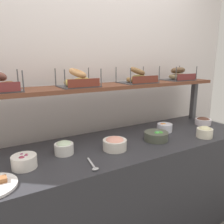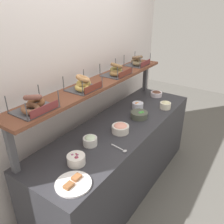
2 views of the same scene
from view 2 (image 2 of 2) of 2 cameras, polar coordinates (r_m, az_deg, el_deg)
The scene contains 19 objects.
ground_plane at distance 2.96m, azimuth 1.89°, elevation -17.60°, with size 8.00×8.00×0.00m, color #595651.
back_wall at distance 2.62m, azimuth -8.01°, elevation 7.00°, with size 3.49×0.06×2.40m, color silver.
deli_counter at distance 2.68m, azimuth 2.03°, elevation -11.01°, with size 2.29×0.70×0.85m, color #2D2D33.
shelf_riser_left at distance 1.86m, azimuth -23.68°, elevation -8.61°, with size 0.05×0.05×0.40m, color #4C4C51.
shelf_riser_right at distance 3.38m, azimuth 8.27°, elevation 8.68°, with size 0.05×0.05×0.40m, color #4C4C51.
upper_shelf at distance 2.42m, azimuth -3.10°, elevation 7.31°, with size 2.25×0.32×0.03m, color brown.
bowl_lox_spread at distance 2.29m, azimuth 2.10°, elevation -4.02°, with size 0.17×0.17×0.09m.
bowl_scallion_spread at distance 2.11m, azimuth -5.46°, elevation -7.02°, with size 0.13×0.13×0.10m.
bowl_potato_salad at distance 2.86m, azimuth 13.14°, elevation 1.76°, with size 0.13×0.13×0.10m.
bowl_veggie_mix at distance 2.59m, azimuth 6.79°, elevation -0.67°, with size 0.19×0.19×0.08m.
bowl_chocolate_spread at distance 3.22m, azimuth 10.96°, elevation 4.51°, with size 0.16×0.16×0.07m.
bowl_beet_salad at distance 1.90m, azimuth -8.90°, elevation -11.53°, with size 0.15×0.15×0.09m.
bowl_fruit_salad at distance 2.82m, azimuth 6.38°, elevation 1.67°, with size 0.14×0.14×0.08m.
serving_plate_white at distance 1.74m, azimuth -9.59°, elevation -17.09°, with size 0.26×0.26×0.04m.
serving_spoon_near_plate at distance 2.05m, azimuth 2.35°, elevation -9.24°, with size 0.05×0.18×0.01m.
bagel_basket_cinnamon_raisin at distance 1.84m, azimuth -18.82°, elevation 1.79°, with size 0.31×0.24×0.15m.
bagel_basket_sesame at distance 2.19m, azimuth -7.11°, elevation 6.85°, with size 0.30×0.26×0.15m.
bagel_basket_everything at distance 2.63m, azimuth 1.13°, elevation 10.23°, with size 0.32×0.26×0.15m.
bagel_basket_poppy at distance 3.07m, azimuth 6.31°, elevation 12.38°, with size 0.29×0.24×0.14m.
Camera 2 is at (-1.82, -1.13, 2.04)m, focal length 36.81 mm.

